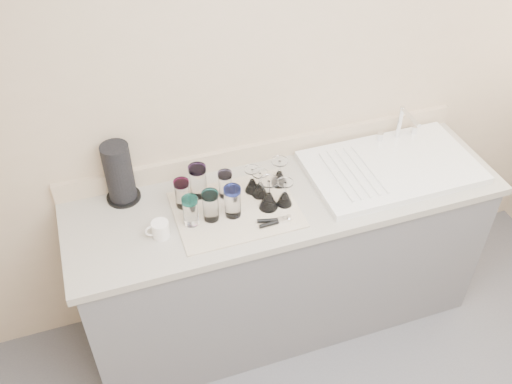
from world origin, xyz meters
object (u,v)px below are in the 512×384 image
object	(u,v)px
goblet_extra	(260,187)
goblet_front_left	(268,198)
sink_unit	(391,166)
tumbler_lavender	(233,201)
tumbler_cyan	(198,181)
white_mug	(160,230)
tumbler_magenta	(191,211)
tumbler_blue	(211,206)
goblet_back_left	(252,183)
tumbler_teal	(182,193)
goblet_back_right	(279,176)
goblet_front_right	(285,196)
can_opener	(274,221)
paper_towel_roll	(119,174)
tumbler_purple	(225,184)

from	to	relation	value
goblet_extra	goblet_front_left	bearing A→B (deg)	-84.66
sink_unit	tumbler_lavender	bearing A→B (deg)	-175.68
sink_unit	tumbler_cyan	distance (m)	0.95
white_mug	tumbler_magenta	bearing A→B (deg)	11.40
sink_unit	tumbler_blue	distance (m)	0.93
goblet_back_left	goblet_extra	size ratio (longest dim) A/B	0.97
tumbler_cyan	goblet_front_left	world-z (taller)	tumbler_cyan
white_mug	goblet_extra	bearing A→B (deg)	12.42
tumbler_teal	goblet_front_left	distance (m)	0.39
tumbler_lavender	goblet_extra	world-z (taller)	tumbler_lavender
goblet_back_right	tumbler_cyan	bearing A→B (deg)	173.11
goblet_front_right	tumbler_lavender	bearing A→B (deg)	177.95
tumbler_blue	sink_unit	bearing A→B (deg)	3.43
goblet_front_left	can_opener	distance (m)	0.12
goblet_front_right	paper_towel_roll	world-z (taller)	paper_towel_roll
goblet_back_left	tumbler_cyan	bearing A→B (deg)	167.92
sink_unit	goblet_front_right	size ratio (longest dim) A/B	6.29
goblet_back_left	goblet_front_right	bearing A→B (deg)	-50.82
goblet_back_right	tumbler_teal	bearing A→B (deg)	-179.89
goblet_extra	can_opener	world-z (taller)	goblet_extra
sink_unit	tumbler_cyan	world-z (taller)	sink_unit
tumbler_teal	white_mug	bearing A→B (deg)	-131.80
tumbler_cyan	paper_towel_roll	world-z (taller)	paper_towel_roll
tumbler_blue	goblet_back_left	size ratio (longest dim) A/B	1.14
tumbler_purple	goblet_back_right	size ratio (longest dim) A/B	0.95
goblet_front_left	white_mug	bearing A→B (deg)	-178.12
goblet_front_left	sink_unit	bearing A→B (deg)	5.90
goblet_back_right	tumbler_blue	bearing A→B (deg)	-161.20
tumbler_magenta	tumbler_lavender	bearing A→B (deg)	-2.08
tumbler_teal	tumbler_blue	world-z (taller)	tumbler_blue
goblet_back_right	white_mug	distance (m)	0.62
tumbler_teal	can_opener	distance (m)	0.43
tumbler_purple	goblet_back_right	bearing A→B (deg)	-0.48
goblet_front_right	white_mug	bearing A→B (deg)	-178.64
tumbler_lavender	tumbler_blue	bearing A→B (deg)	175.90
tumbler_magenta	goblet_extra	bearing A→B (deg)	12.85
white_mug	paper_towel_roll	bearing A→B (deg)	110.49
paper_towel_roll	tumbler_cyan	bearing A→B (deg)	-16.56
tumbler_blue	tumbler_lavender	distance (m)	0.10
tumbler_teal	tumbler_magenta	size ratio (longest dim) A/B	0.99
tumbler_magenta	goblet_front_left	distance (m)	0.35
sink_unit	tumbler_blue	size ratio (longest dim) A/B	5.56
goblet_extra	sink_unit	bearing A→B (deg)	-1.93
tumbler_teal	goblet_front_right	world-z (taller)	tumbler_teal
goblet_back_right	can_opener	xyz separation A→B (m)	(-0.11, -0.24, -0.04)
sink_unit	paper_towel_roll	size ratio (longest dim) A/B	2.77
tumbler_magenta	can_opener	xyz separation A→B (m)	(0.34, -0.12, -0.06)
tumbler_lavender	goblet_front_left	xyz separation A→B (m)	(0.17, -0.01, -0.02)
tumbler_magenta	tumbler_lavender	size ratio (longest dim) A/B	0.92
goblet_front_left	goblet_extra	xyz separation A→B (m)	(-0.01, 0.09, -0.01)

